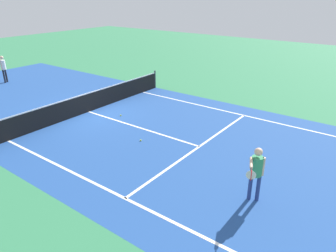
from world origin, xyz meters
The scene contains 11 objects.
ground_plane centered at (0.00, 0.00, 0.00)m, with size 60.00×60.00×0.00m, color #337F51.
court_surface_inbounds centered at (0.00, 0.00, 0.00)m, with size 10.62×24.40×0.00m, color #234C93.
line_sideline_left centered at (-4.11, -5.95, 0.00)m, with size 0.10×11.89×0.01m, color white.
line_sideline_right centered at (4.11, -5.95, 0.00)m, with size 0.10×11.89×0.01m, color white.
line_service_near centered at (0.00, -6.40, 0.00)m, with size 8.22×0.10×0.01m, color white.
line_center_service centered at (0.00, -3.20, 0.00)m, with size 0.10×6.40×0.01m, color white.
net centered at (0.00, 0.00, 0.49)m, with size 10.63×0.09×1.07m.
player_near centered at (-1.99, -9.38, 1.02)m, with size 1.19×0.50×1.65m.
player_far centered at (0.43, 8.66, 1.08)m, with size 0.59×1.19×1.72m.
tennis_ball_near_net centered at (0.53, -1.69, 0.03)m, with size 0.07×0.07×0.07m, color #CCE033.
tennis_ball_mid_court centered at (-0.97, -4.26, 0.03)m, with size 0.07×0.07×0.07m, color #CCE033.
Camera 1 is at (-9.43, -11.88, 5.50)m, focal length 33.74 mm.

